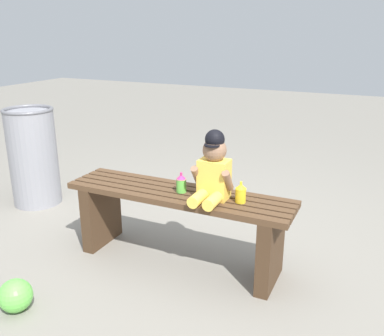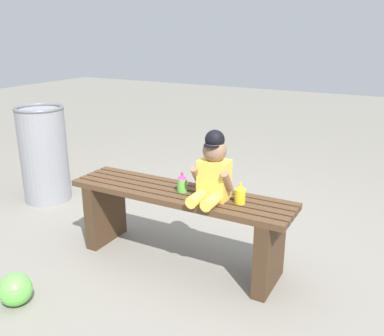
{
  "view_description": "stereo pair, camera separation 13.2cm",
  "coord_description": "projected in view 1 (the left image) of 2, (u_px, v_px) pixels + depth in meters",
  "views": [
    {
      "loc": [
        1.08,
        -2.11,
        1.41
      ],
      "look_at": [
        0.12,
        -0.05,
        0.65
      ],
      "focal_mm": 39.43,
      "sensor_mm": 36.0,
      "label": 1
    },
    {
      "loc": [
        1.2,
        -2.05,
        1.41
      ],
      "look_at": [
        0.12,
        -0.05,
        0.65
      ],
      "focal_mm": 39.43,
      "sensor_mm": 36.0,
      "label": 2
    }
  ],
  "objects": [
    {
      "name": "park_bench",
      "position": [
        178.0,
        217.0,
        2.59
      ],
      "size": [
        1.41,
        0.34,
        0.47
      ],
      "color": "#513823",
      "rests_on": "ground_plane"
    },
    {
      "name": "sippy_cup_right",
      "position": [
        241.0,
        193.0,
        2.37
      ],
      "size": [
        0.06,
        0.06,
        0.12
      ],
      "color": "yellow",
      "rests_on": "park_bench"
    },
    {
      "name": "child_figure",
      "position": [
        213.0,
        170.0,
        2.38
      ],
      "size": [
        0.23,
        0.27,
        0.4
      ],
      "color": "#F2C64C",
      "rests_on": "park_bench"
    },
    {
      "name": "trash_bin",
      "position": [
        33.0,
        156.0,
        3.47
      ],
      "size": [
        0.4,
        0.4,
        0.81
      ],
      "color": "gray",
      "rests_on": "ground_plane"
    },
    {
      "name": "sippy_cup_left",
      "position": [
        181.0,
        183.0,
        2.52
      ],
      "size": [
        0.06,
        0.06,
        0.12
      ],
      "color": "#66CC4C",
      "rests_on": "park_bench"
    },
    {
      "name": "toy_ball",
      "position": [
        15.0,
        296.0,
        2.19
      ],
      "size": [
        0.18,
        0.18,
        0.18
      ],
      "primitive_type": "sphere",
      "color": "#66CC4C",
      "rests_on": "ground_plane"
    },
    {
      "name": "ground_plane",
      "position": [
        179.0,
        261.0,
        2.69
      ],
      "size": [
        16.0,
        16.0,
        0.0
      ],
      "primitive_type": "plane",
      "color": "gray"
    }
  ]
}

